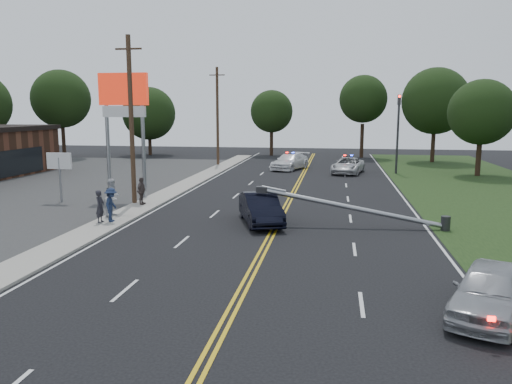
% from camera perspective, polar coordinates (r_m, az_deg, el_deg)
% --- Properties ---
extents(ground, '(120.00, 120.00, 0.00)m').
position_cam_1_polar(ground, '(17.52, -0.70, -9.59)').
color(ground, black).
rests_on(ground, ground).
extents(sidewalk, '(1.80, 70.00, 0.12)m').
position_cam_1_polar(sidewalk, '(29.17, -13.76, -2.05)').
color(sidewalk, gray).
rests_on(sidewalk, ground).
extents(centerline_yellow, '(0.36, 80.00, 0.00)m').
position_cam_1_polar(centerline_yellow, '(27.08, 2.89, -2.77)').
color(centerline_yellow, gold).
rests_on(centerline_yellow, ground).
extents(pylon_sign, '(3.20, 0.35, 8.00)m').
position_cam_1_polar(pylon_sign, '(33.13, -14.86, 9.57)').
color(pylon_sign, gray).
rests_on(pylon_sign, ground).
extents(small_sign, '(1.60, 0.14, 3.10)m').
position_cam_1_polar(small_sign, '(33.12, -21.55, 2.87)').
color(small_sign, gray).
rests_on(small_sign, ground).
extents(traffic_signal, '(0.28, 0.41, 7.05)m').
position_cam_1_polar(traffic_signal, '(46.68, 15.92, 7.16)').
color(traffic_signal, '#2D2D30').
rests_on(traffic_signal, ground).
extents(fallen_streetlight, '(9.36, 0.44, 1.91)m').
position_cam_1_polar(fallen_streetlight, '(24.83, 12.05, -1.94)').
color(fallen_streetlight, '#2D2D30').
rests_on(fallen_streetlight, ground).
extents(utility_pole_mid, '(1.60, 0.28, 10.00)m').
position_cam_1_polar(utility_pole_mid, '(30.78, -14.06, 7.94)').
color(utility_pole_mid, '#382619').
rests_on(utility_pole_mid, ground).
extents(utility_pole_far, '(1.60, 0.28, 10.00)m').
position_cam_1_polar(utility_pole_far, '(51.75, -4.42, 8.64)').
color(utility_pole_far, '#382619').
rests_on(utility_pole_far, ground).
extents(tree_4, '(6.84, 6.84, 10.44)m').
position_cam_1_polar(tree_4, '(64.39, -21.39, 9.87)').
color(tree_4, black).
rests_on(tree_4, ground).
extents(tree_5, '(6.69, 6.69, 8.62)m').
position_cam_1_polar(tree_5, '(65.56, -12.14, 8.76)').
color(tree_5, black).
rests_on(tree_5, ground).
extents(tree_6, '(5.30, 5.30, 8.19)m').
position_cam_1_polar(tree_6, '(63.35, 1.80, 9.18)').
color(tree_6, black).
rests_on(tree_6, ground).
extents(tree_7, '(5.67, 5.67, 9.85)m').
position_cam_1_polar(tree_7, '(61.87, 12.16, 10.33)').
color(tree_7, black).
rests_on(tree_7, ground).
extents(tree_8, '(7.22, 7.22, 10.29)m').
position_cam_1_polar(tree_8, '(58.52, 19.83, 9.75)').
color(tree_8, black).
rests_on(tree_8, ground).
extents(tree_9, '(5.63, 5.63, 8.34)m').
position_cam_1_polar(tree_9, '(47.57, 24.39, 8.30)').
color(tree_9, black).
rests_on(tree_9, ground).
extents(crashed_sedan, '(3.06, 4.95, 1.54)m').
position_cam_1_polar(crashed_sedan, '(25.20, 0.55, -1.91)').
color(crashed_sedan, black).
rests_on(crashed_sedan, ground).
extents(waiting_sedan, '(3.35, 4.68, 1.48)m').
position_cam_1_polar(waiting_sedan, '(15.50, 25.13, -10.16)').
color(waiting_sedan, '#A0A2A7').
rests_on(waiting_sedan, ground).
extents(emergency_a, '(3.38, 5.51, 1.43)m').
position_cam_1_polar(emergency_a, '(46.12, 10.45, 2.99)').
color(emergency_a, silver).
rests_on(emergency_a, ground).
extents(emergency_b, '(3.88, 5.82, 1.57)m').
position_cam_1_polar(emergency_b, '(48.51, 3.90, 3.51)').
color(emergency_b, white).
rests_on(emergency_b, ground).
extents(bystander_a, '(0.40, 0.60, 1.64)m').
position_cam_1_polar(bystander_a, '(26.06, -17.39, -1.58)').
color(bystander_a, '#25242B').
rests_on(bystander_a, sidewalk).
extents(bystander_b, '(0.95, 1.11, 1.99)m').
position_cam_1_polar(bystander_b, '(27.47, -16.05, -0.60)').
color(bystander_b, '#BABABF').
rests_on(bystander_b, sidewalk).
extents(bystander_c, '(0.78, 1.18, 1.72)m').
position_cam_1_polar(bystander_c, '(26.12, -16.21, -1.41)').
color(bystander_c, '#1C2847').
rests_on(bystander_c, sidewalk).
extents(bystander_d, '(0.47, 0.98, 1.63)m').
position_cam_1_polar(bystander_d, '(30.43, -12.97, 0.12)').
color(bystander_d, '#504340').
rests_on(bystander_d, sidewalk).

